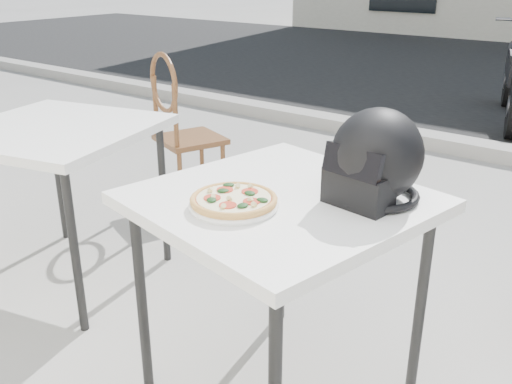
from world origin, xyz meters
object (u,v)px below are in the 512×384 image
Objects in this scene: cafe_table_side at (56,141)px; helmet at (375,160)px; cafe_chair_side at (179,122)px; pizza at (234,199)px; cafe_table_main at (280,216)px; plate at (234,205)px.

helmet is at bearing 3.39° from cafe_table_side.
pizza is at bearing 160.39° from cafe_chair_side.
helmet is 0.33× the size of cafe_chair_side.
cafe_table_main is 3.32× the size of pizza.
cafe_chair_side reaches higher than cafe_table_main.
cafe_table_side is (-1.30, 0.23, -0.10)m from pizza.
cafe_table_main is 2.94× the size of helmet.
helmet is (0.31, 0.33, 0.12)m from plate.
cafe_chair_side reaches higher than cafe_table_side.
plate is 0.47m from helmet.
cafe_table_main is at bearing 70.44° from plate.
helmet is (0.31, 0.33, 0.10)m from pizza.
cafe_table_side is 1.11m from cafe_chair_side.
cafe_table_side is 1.01× the size of cafe_chair_side.
plate is 1.09× the size of helmet.
cafe_chair_side is (-1.53, 1.30, -0.27)m from pizza.
cafe_table_side is (-1.36, 0.06, 0.00)m from cafe_table_main.
cafe_table_side is at bearing 177.34° from cafe_table_main.
plate is 0.36× the size of cafe_chair_side.
cafe_chair_side is (-1.60, 1.13, -0.17)m from cafe_table_main.
cafe_table_main is 2.69× the size of plate.
cafe_table_main is 0.36m from helmet.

